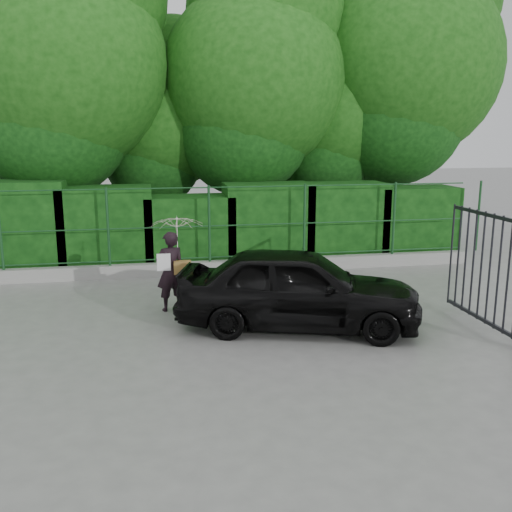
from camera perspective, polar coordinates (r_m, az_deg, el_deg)
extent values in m
plane|color=gray|center=(9.29, -4.06, -8.56)|extent=(80.00, 80.00, 0.00)
cube|color=#9E9E99|center=(13.54, -6.30, -1.23)|extent=(14.00, 0.25, 0.30)
cylinder|color=#17431F|center=(13.69, -24.23, 2.38)|extent=(0.06, 0.06, 1.80)
cylinder|color=#17431F|center=(13.33, -14.58, 2.83)|extent=(0.06, 0.06, 1.80)
cylinder|color=#17431F|center=(13.37, -4.69, 3.22)|extent=(0.06, 0.06, 1.80)
cylinder|color=#17431F|center=(13.79, 4.87, 3.50)|extent=(0.06, 0.06, 1.80)
cylinder|color=#17431F|center=(14.58, 13.63, 3.67)|extent=(0.06, 0.06, 1.80)
cylinder|color=#17431F|center=(15.66, 21.35, 3.75)|extent=(0.06, 0.06, 1.80)
cylinder|color=#17431F|center=(13.48, -6.32, -0.20)|extent=(13.60, 0.03, 0.03)
cylinder|color=#17431F|center=(13.34, -6.40, 2.95)|extent=(13.60, 0.03, 0.03)
cylinder|color=#17431F|center=(13.23, -6.49, 6.79)|extent=(13.60, 0.03, 0.03)
cube|color=black|center=(14.62, -22.55, 2.68)|extent=(2.20, 1.20, 2.19)
cube|color=black|center=(14.35, -14.69, 2.72)|extent=(2.20, 1.20, 2.02)
cube|color=black|center=(14.37, -6.68, 2.51)|extent=(2.20, 1.20, 1.75)
cube|color=black|center=(14.62, 1.16, 3.32)|extent=(2.20, 1.20, 2.04)
cube|color=black|center=(15.15, 8.59, 3.46)|extent=(2.20, 1.20, 2.01)
cube|color=black|center=(15.93, 15.41, 3.33)|extent=(2.20, 1.20, 1.87)
cylinder|color=black|center=(16.00, -18.15, 7.94)|extent=(0.36, 0.36, 4.50)
sphere|color=#14470F|center=(16.04, -18.82, 17.58)|extent=(5.40, 5.40, 5.40)
cylinder|color=black|center=(17.22, -9.14, 6.57)|extent=(0.36, 0.36, 3.25)
sphere|color=#14470F|center=(17.14, -9.37, 13.07)|extent=(3.90, 3.90, 3.90)
cylinder|color=black|center=(16.44, -0.27, 8.21)|extent=(0.36, 0.36, 4.25)
sphere|color=#14470F|center=(16.46, -0.28, 17.10)|extent=(5.10, 5.10, 5.10)
cylinder|color=black|center=(17.76, 7.34, 7.21)|extent=(0.36, 0.36, 3.50)
sphere|color=#14470F|center=(17.70, 7.53, 13.99)|extent=(4.20, 4.20, 4.20)
cylinder|color=black|center=(18.07, 13.91, 9.02)|extent=(0.36, 0.36, 4.75)
sphere|color=#14470F|center=(18.15, 14.40, 18.03)|extent=(5.70, 5.70, 5.70)
cube|color=#232329|center=(10.71, 21.35, -5.71)|extent=(0.05, 2.00, 0.06)
cube|color=#232329|center=(10.32, 22.13, 3.85)|extent=(0.05, 2.00, 0.06)
cylinder|color=#232329|center=(9.91, 23.88, -1.93)|extent=(0.04, 0.04, 1.90)
cylinder|color=#232329|center=(10.11, 23.08, -1.59)|extent=(0.04, 0.04, 1.90)
cylinder|color=#232329|center=(10.31, 22.32, -1.27)|extent=(0.04, 0.04, 1.90)
cylinder|color=#232329|center=(10.52, 21.59, -0.96)|extent=(0.04, 0.04, 1.90)
cylinder|color=#232329|center=(10.72, 20.89, -0.66)|extent=(0.04, 0.04, 1.90)
cylinder|color=#232329|center=(10.93, 20.22, -0.37)|extent=(0.04, 0.04, 1.90)
cylinder|color=#232329|center=(11.14, 19.57, -0.09)|extent=(0.04, 0.04, 1.90)
cylinder|color=#232329|center=(11.35, 18.94, 0.17)|extent=(0.04, 0.04, 1.90)
imported|color=black|center=(10.77, -8.55, -1.52)|extent=(0.63, 0.50, 1.51)
imported|color=white|center=(10.70, -7.86, 1.63)|extent=(0.97, 0.99, 0.89)
cube|color=olive|center=(10.68, -7.37, -1.12)|extent=(0.32, 0.15, 0.24)
cube|color=white|center=(10.60, -9.21, -0.62)|extent=(0.25, 0.02, 0.32)
imported|color=black|center=(9.75, 4.26, -3.21)|extent=(4.43, 2.80, 1.40)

